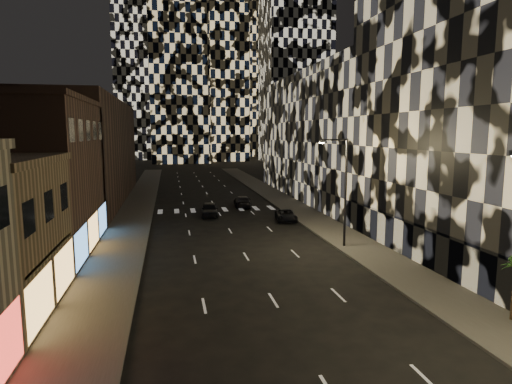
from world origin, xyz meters
name	(u,v)px	position (x,y,z in m)	size (l,w,h in m)	color
sidewalk_left	(135,212)	(-10.00, 50.00, 0.07)	(4.00, 120.00, 0.15)	#47443F
sidewalk_right	(293,206)	(10.00, 50.00, 0.07)	(4.00, 120.00, 0.15)	#47443F
curb_left	(153,211)	(-7.90, 50.00, 0.07)	(0.20, 120.00, 0.15)	#4C4C47
curb_right	(278,207)	(7.90, 50.00, 0.07)	(0.20, 120.00, 0.15)	#4C4C47
retail_brown	(24,179)	(-17.00, 33.50, 6.00)	(10.00, 15.00, 12.00)	#50372D
retail_filler_left	(86,152)	(-17.00, 60.00, 7.00)	(10.00, 40.00, 14.00)	#50372D
midrise_base	(422,244)	(12.30, 24.50, 1.50)	(0.60, 25.00, 3.00)	#383838
midrise_filler_right	(345,137)	(20.00, 57.00, 9.00)	(16.00, 40.00, 18.00)	#232326
tower_right_mid	(295,5)	(35.00, 135.00, 50.00)	(20.00, 20.00, 100.00)	black
tower_center_low	(177,11)	(-2.00, 140.00, 47.50)	(18.00, 18.00, 95.00)	black
streetlight_far	(343,185)	(8.35, 30.00, 5.35)	(2.55, 0.25, 9.00)	black
car_dark_midlane	(210,209)	(-1.27, 46.06, 0.78)	(1.84, 4.58, 1.56)	black
car_dark_oncoming	(242,201)	(3.50, 51.31, 0.72)	(2.03, 4.98, 1.45)	black
car_dark_rightlane	(286,215)	(6.71, 41.59, 0.63)	(2.08, 4.51, 1.25)	black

